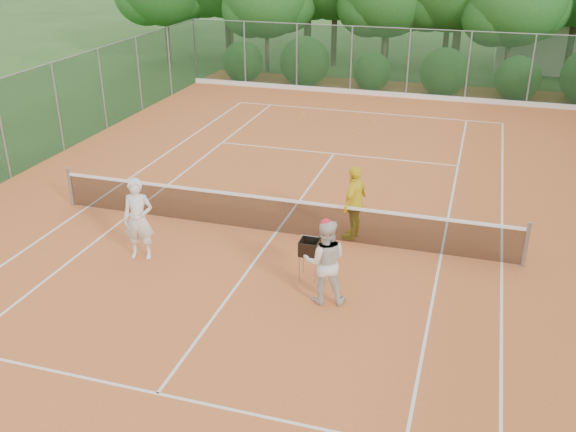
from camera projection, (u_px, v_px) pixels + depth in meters
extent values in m
plane|color=#294D1B|center=(276.00, 233.00, 16.26)|extent=(120.00, 120.00, 0.00)
cube|color=#CA672E|center=(276.00, 233.00, 16.25)|extent=(18.00, 36.00, 0.02)
cube|color=beige|center=(576.00, 40.00, 34.10)|extent=(8.00, 5.00, 3.00)
cylinder|color=gray|center=(71.00, 187.00, 17.60)|extent=(0.10, 0.10, 1.10)
cylinder|color=gray|center=(526.00, 245.00, 14.44)|extent=(0.10, 0.10, 1.10)
cube|color=black|center=(276.00, 216.00, 16.06)|extent=(11.87, 0.03, 0.86)
cube|color=white|center=(276.00, 199.00, 15.87)|extent=(11.87, 0.04, 0.07)
imported|color=silver|center=(138.00, 219.00, 14.67)|extent=(0.79, 0.60, 1.95)
imported|color=beige|center=(325.00, 262.00, 12.95)|extent=(1.04, 0.89, 1.84)
ellipsoid|color=red|center=(326.00, 222.00, 12.58)|extent=(0.22, 0.22, 0.14)
imported|color=yellow|center=(354.00, 202.00, 15.62)|extent=(0.71, 1.19, 1.89)
cylinder|color=gray|center=(299.00, 269.00, 13.96)|extent=(0.02, 0.02, 0.58)
cylinder|color=gray|center=(319.00, 263.00, 14.18)|extent=(0.02, 0.02, 0.58)
cube|color=black|center=(310.00, 247.00, 13.88)|extent=(0.40, 0.40, 0.34)
sphere|color=#B7D732|center=(353.00, 131.00, 24.05)|extent=(0.07, 0.07, 0.07)
sphere|color=yellow|center=(304.00, 114.00, 26.27)|extent=(0.07, 0.07, 0.07)
sphere|color=yellow|center=(374.00, 122.00, 25.21)|extent=(0.07, 0.07, 0.07)
cube|color=white|center=(365.00, 112.00, 26.58)|extent=(11.03, 0.06, 0.01)
cube|color=white|center=(87.00, 207.00, 17.71)|extent=(0.06, 23.77, 0.01)
cube|color=white|center=(502.00, 263.00, 14.79)|extent=(0.06, 23.77, 0.01)
cube|color=white|center=(132.00, 213.00, 17.34)|extent=(0.06, 23.77, 0.01)
cube|color=white|center=(441.00, 255.00, 15.15)|extent=(0.06, 23.77, 0.01)
cube|color=white|center=(334.00, 154.00, 21.81)|extent=(8.23, 0.06, 0.01)
cube|color=white|center=(157.00, 394.00, 10.68)|extent=(8.23, 0.06, 0.01)
cube|color=white|center=(276.00, 232.00, 16.25)|extent=(0.06, 12.80, 0.01)
cube|color=#19381E|center=(379.00, 62.00, 28.67)|extent=(18.00, 0.02, 3.00)
cylinder|color=gray|center=(195.00, 51.00, 31.07)|extent=(0.07, 0.07, 3.00)
cylinder|color=gray|center=(195.00, 51.00, 31.07)|extent=(0.07, 0.07, 3.00)
cylinder|color=brown|center=(167.00, 29.00, 35.33)|extent=(0.26, 0.26, 3.75)
cylinder|color=brown|center=(227.00, 21.00, 35.70)|extent=(0.30, 0.30, 4.40)
cylinder|color=brown|center=(267.00, 40.00, 33.41)|extent=(0.22, 0.22, 3.20)
cylinder|color=brown|center=(334.00, 23.00, 34.52)|extent=(0.31, 0.31, 4.50)
cylinder|color=brown|center=(385.00, 40.00, 32.62)|extent=(0.24, 0.24, 3.50)
cylinder|color=brown|center=(446.00, 35.00, 32.13)|extent=(0.28, 0.28, 4.10)
cylinder|color=brown|center=(508.00, 50.00, 30.43)|extent=(0.23, 0.23, 3.40)
cylinder|color=brown|center=(573.00, 31.00, 31.72)|extent=(0.32, 0.32, 4.65)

